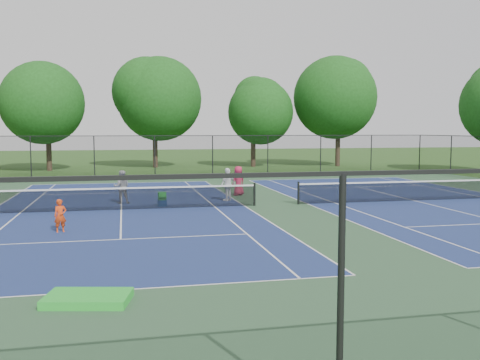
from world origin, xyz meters
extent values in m
plane|color=#234716|center=(0.00, 0.00, 0.00)|extent=(140.00, 140.00, 0.00)
cube|color=#2E5234|center=(0.00, 0.00, 0.00)|extent=(36.00, 36.00, 0.01)
cube|color=navy|center=(-7.00, 0.00, 0.01)|extent=(10.97, 23.77, 0.00)
cube|color=white|center=(-7.00, 11.88, 0.01)|extent=(10.97, 0.06, 0.00)
cube|color=white|center=(-7.00, -11.88, 0.01)|extent=(10.97, 0.06, 0.00)
cube|color=white|center=(-1.51, 0.00, 0.01)|extent=(0.06, 23.77, 0.00)
cube|color=white|center=(-11.12, 0.00, 0.01)|extent=(0.06, 23.77, 0.00)
cube|color=white|center=(-2.88, 0.00, 0.01)|extent=(0.06, 23.77, 0.00)
cube|color=white|center=(-7.00, 6.40, 0.01)|extent=(8.23, 0.06, 0.00)
cube|color=white|center=(-7.00, -6.40, 0.01)|extent=(8.23, 0.06, 0.00)
cube|color=white|center=(-7.00, 0.00, 0.01)|extent=(0.06, 12.80, 0.00)
cylinder|color=black|center=(-1.05, 0.00, 0.54)|extent=(0.10, 0.10, 1.07)
cube|color=black|center=(-7.00, 0.00, 0.47)|extent=(11.90, 0.01, 0.90)
cube|color=white|center=(-7.00, 0.00, 0.95)|extent=(11.90, 0.04, 0.07)
cube|color=navy|center=(7.00, 0.00, 0.01)|extent=(10.97, 23.77, 0.00)
cube|color=white|center=(7.00, 11.88, 0.01)|extent=(10.97, 0.06, 0.00)
cube|color=white|center=(1.51, 0.00, 0.01)|extent=(0.06, 23.77, 0.00)
cube|color=white|center=(2.88, 0.00, 0.01)|extent=(0.06, 23.77, 0.00)
cube|color=white|center=(7.00, 6.40, 0.01)|extent=(8.23, 0.06, 0.00)
cube|color=white|center=(7.00, 0.00, 0.01)|extent=(0.06, 12.80, 0.00)
cylinder|color=black|center=(1.05, 0.00, 0.54)|extent=(0.10, 0.10, 1.07)
cube|color=black|center=(7.00, 0.00, 0.47)|extent=(11.90, 0.01, 0.90)
cube|color=white|center=(7.00, 0.00, 0.95)|extent=(11.90, 0.04, 0.07)
cylinder|color=black|center=(-13.50, 18.00, 1.50)|extent=(0.08, 0.08, 3.00)
cylinder|color=black|center=(-9.00, 18.00, 1.50)|extent=(0.08, 0.08, 3.00)
cylinder|color=black|center=(-4.50, 18.00, 1.50)|extent=(0.08, 0.08, 3.00)
cylinder|color=black|center=(-4.50, -18.00, 1.50)|extent=(0.08, 0.08, 3.00)
cylinder|color=black|center=(0.00, 18.00, 1.50)|extent=(0.08, 0.08, 3.00)
cylinder|color=black|center=(4.50, 18.00, 1.50)|extent=(0.08, 0.08, 3.00)
cylinder|color=black|center=(9.00, 18.00, 1.50)|extent=(0.08, 0.08, 3.00)
cylinder|color=black|center=(13.50, 18.00, 1.50)|extent=(0.08, 0.08, 3.00)
cylinder|color=black|center=(18.00, 18.00, 1.50)|extent=(0.08, 0.08, 3.00)
cylinder|color=black|center=(18.00, 13.50, 1.50)|extent=(0.08, 0.08, 3.00)
cube|color=black|center=(0.00, 18.00, 1.50)|extent=(36.00, 0.01, 3.00)
cube|color=black|center=(0.00, 18.00, 3.00)|extent=(36.00, 0.05, 0.05)
cylinder|color=#2D2116|center=(-13.00, 24.00, 1.89)|extent=(0.44, 0.44, 3.78)
sphere|color=#143D10|center=(-13.00, 24.00, 5.65)|extent=(6.80, 6.80, 6.80)
sphere|color=#143D10|center=(-13.00, 24.00, 6.31)|extent=(5.58, 5.58, 5.58)
sphere|color=#143D10|center=(-13.00, 24.00, 6.98)|extent=(4.35, 4.35, 4.35)
cylinder|color=#2D2116|center=(-4.00, 26.00, 2.07)|extent=(0.44, 0.44, 4.14)
sphere|color=#143D10|center=(-4.00, 26.00, 6.23)|extent=(7.60, 7.60, 7.60)
sphere|color=#143D10|center=(-4.00, 26.00, 6.85)|extent=(6.23, 6.23, 6.23)
sphere|color=#143D10|center=(-4.00, 26.00, 7.48)|extent=(4.86, 4.86, 4.86)
cylinder|color=#2D2116|center=(5.00, 25.00, 1.71)|extent=(0.44, 0.44, 3.42)
sphere|color=#143D10|center=(5.00, 25.00, 5.07)|extent=(6.00, 6.00, 6.00)
sphere|color=#143D10|center=(5.00, 25.00, 5.77)|extent=(4.92, 4.92, 4.92)
sphere|color=#143D10|center=(5.00, 25.00, 6.48)|extent=(3.84, 3.84, 3.84)
cylinder|color=#2D2116|center=(13.00, 24.00, 2.16)|extent=(0.44, 0.44, 4.32)
sphere|color=#143D10|center=(13.00, 24.00, 6.46)|extent=(7.80, 7.80, 7.80)
sphere|color=#143D10|center=(13.00, 24.00, 7.08)|extent=(6.40, 6.40, 6.40)
sphere|color=#143D10|center=(13.00, 24.00, 7.69)|extent=(4.99, 4.99, 4.99)
imported|color=#F84410|center=(-8.99, -4.69, 0.56)|extent=(0.47, 0.38, 1.13)
imported|color=gray|center=(-6.97, 2.09, 0.79)|extent=(0.79, 0.63, 1.57)
imported|color=white|center=(-1.90, 1.94, 0.81)|extent=(0.99, 0.89, 1.62)
imported|color=maroon|center=(-0.95, 3.93, 0.78)|extent=(0.90, 0.79, 1.56)
cube|color=#14448F|center=(-5.18, 0.76, 0.15)|extent=(0.41, 0.36, 0.29)
cube|color=green|center=(-5.18, 0.76, 0.48)|extent=(0.37, 0.32, 0.36)
cube|color=green|center=(-7.62, -12.60, 0.10)|extent=(1.84, 1.34, 0.17)
camera|label=1|loc=(-6.86, -23.48, 3.48)|focal=40.00mm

